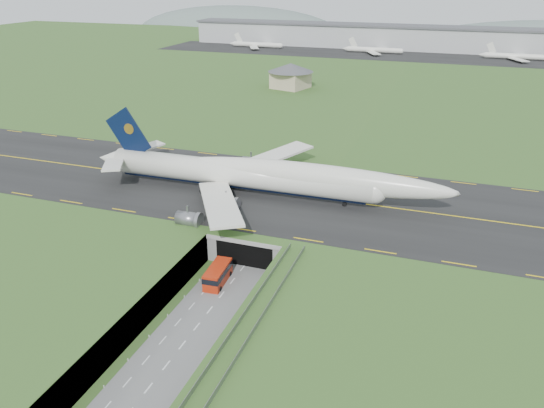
% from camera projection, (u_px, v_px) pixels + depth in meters
% --- Properties ---
extents(ground, '(900.00, 900.00, 0.00)m').
position_uv_depth(ground, '(228.00, 287.00, 99.13)').
color(ground, '#375D25').
rests_on(ground, ground).
extents(airfield_deck, '(800.00, 800.00, 6.00)m').
position_uv_depth(airfield_deck, '(228.00, 273.00, 97.93)').
color(airfield_deck, gray).
rests_on(airfield_deck, ground).
extents(trench_road, '(12.00, 75.00, 0.20)m').
position_uv_depth(trench_road, '(211.00, 309.00, 92.62)').
color(trench_road, slate).
rests_on(trench_road, ground).
extents(taxiway, '(800.00, 44.00, 0.18)m').
position_uv_depth(taxiway, '(284.00, 193.00, 125.18)').
color(taxiway, black).
rests_on(taxiway, airfield_deck).
extents(tunnel_portal, '(17.00, 22.30, 6.00)m').
position_uv_depth(tunnel_portal, '(260.00, 233.00, 112.22)').
color(tunnel_portal, gray).
rests_on(tunnel_portal, ground).
extents(guideway, '(3.00, 53.00, 7.05)m').
position_uv_depth(guideway, '(243.00, 337.00, 77.15)').
color(guideway, '#A8A8A3').
rests_on(guideway, ground).
extents(jumbo_jet, '(87.29, 57.46, 19.01)m').
position_uv_depth(jumbo_jet, '(262.00, 176.00, 121.84)').
color(jumbo_jet, silver).
rests_on(jumbo_jet, ground).
extents(shuttle_tram, '(3.71, 8.49, 3.36)m').
position_uv_depth(shuttle_tram, '(218.00, 274.00, 99.82)').
color(shuttle_tram, '#B4240C').
rests_on(shuttle_tram, ground).
extents(service_building, '(24.98, 24.98, 11.03)m').
position_uv_depth(service_building, '(291.00, 73.00, 235.81)').
color(service_building, '#C0AC8A').
rests_on(service_building, ground).
extents(cargo_terminal, '(320.00, 67.00, 15.60)m').
position_uv_depth(cargo_terminal, '(409.00, 37.00, 352.10)').
color(cargo_terminal, '#B2B2B2').
rests_on(cargo_terminal, ground).
extents(distant_hills, '(700.00, 91.00, 60.00)m').
position_uv_depth(distant_hills, '(500.00, 46.00, 452.48)').
color(distant_hills, slate).
rests_on(distant_hills, ground).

